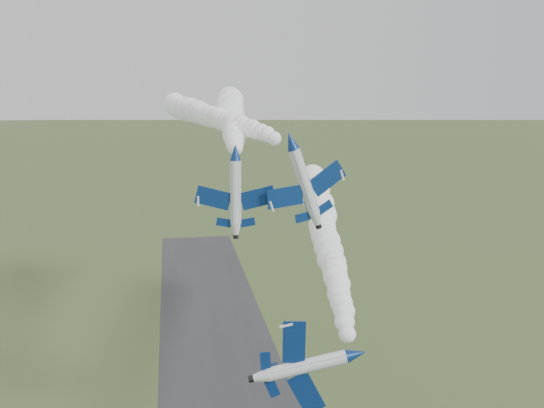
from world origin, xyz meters
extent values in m
cylinder|color=white|center=(8.32, -3.20, 28.55)|extent=(2.58, 7.74, 1.63)
cone|color=navy|center=(7.71, -7.95, 28.55)|extent=(1.87, 2.18, 1.63)
cone|color=white|center=(8.91, 1.37, 28.55)|extent=(1.82, 1.82, 1.63)
cylinder|color=black|center=(9.03, 2.26, 28.55)|extent=(0.89, 0.64, 0.82)
ellipsoid|color=black|center=(8.57, -5.20, 28.67)|extent=(1.41, 2.72, 1.08)
cube|color=navy|center=(7.68, -2.39, 31.16)|extent=(1.33, 2.29, 4.08)
cube|color=navy|center=(8.90, -2.55, 25.88)|extent=(1.33, 2.29, 4.08)
cube|color=navy|center=(8.48, 0.60, 29.96)|extent=(0.62, 1.05, 1.78)
cube|color=navy|center=(9.13, 0.52, 27.15)|extent=(0.62, 1.05, 1.78)
cube|color=navy|center=(9.92, 0.20, 28.82)|extent=(2.13, 1.68, 0.56)
cylinder|color=white|center=(-1.03, 15.52, 46.11)|extent=(2.22, 7.58, 1.34)
cone|color=navy|center=(-1.59, 10.84, 46.11)|extent=(1.56, 2.10, 1.34)
cone|color=white|center=(-0.50, 20.03, 46.11)|extent=(1.52, 1.75, 1.34)
cylinder|color=black|center=(-0.39, 20.91, 46.11)|extent=(0.74, 0.61, 0.68)
ellipsoid|color=black|center=(-1.26, 13.61, 46.61)|extent=(1.19, 2.65, 0.89)
cube|color=navy|center=(-3.60, 16.54, 45.99)|extent=(4.32, 2.60, 0.15)
cube|color=navy|center=(1.70, 15.91, 45.96)|extent=(4.32, 2.60, 0.15)
cube|color=navy|center=(-2.00, 19.40, 46.12)|extent=(1.88, 1.18, 0.10)
cube|color=navy|center=(0.82, 19.06, 46.10)|extent=(1.88, 1.18, 0.10)
cube|color=navy|center=(-0.61, 19.02, 47.26)|extent=(0.29, 1.43, 1.96)
cylinder|color=white|center=(5.51, 14.89, 47.39)|extent=(3.45, 8.47, 1.88)
cone|color=navy|center=(6.52, 9.78, 47.39)|extent=(2.27, 2.49, 1.88)
cone|color=white|center=(4.54, 19.81, 47.39)|extent=(2.19, 2.10, 1.88)
cylinder|color=black|center=(4.35, 20.77, 47.39)|extent=(1.05, 0.76, 0.95)
ellipsoid|color=black|center=(5.74, 12.77, 47.91)|extent=(1.78, 3.02, 1.25)
cube|color=navy|center=(2.68, 15.13, 46.27)|extent=(4.69, 3.15, 1.63)
cube|color=navy|center=(8.14, 16.21, 48.23)|extent=(4.69, 3.15, 1.63)
cube|color=navy|center=(3.25, 18.65, 46.87)|extent=(2.06, 1.43, 0.75)
cube|color=navy|center=(6.16, 19.23, 47.91)|extent=(2.06, 1.43, 0.75)
cube|color=navy|center=(4.34, 18.63, 48.59)|extent=(1.12, 1.70, 2.08)
camera|label=1|loc=(-8.71, -55.12, 53.66)|focal=40.00mm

